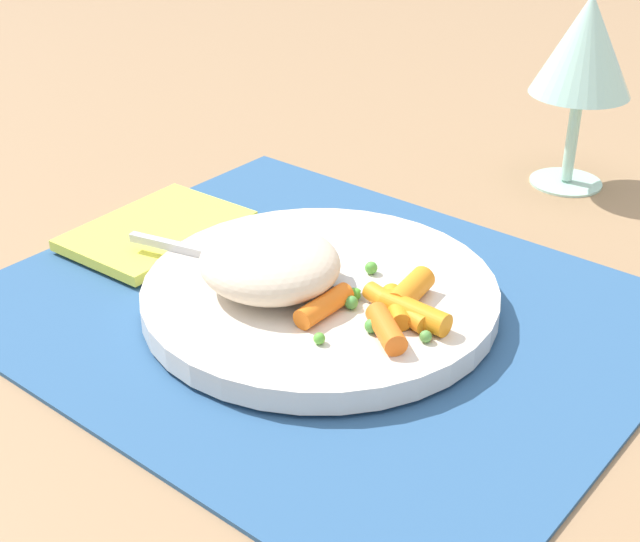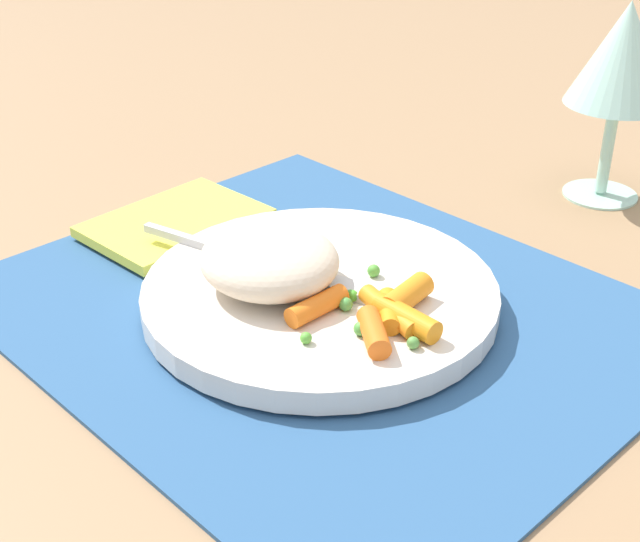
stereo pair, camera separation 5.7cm
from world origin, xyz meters
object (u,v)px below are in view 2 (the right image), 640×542
object	(u,v)px
rice_mound	(269,260)
wine_glass	(623,58)
fork	(282,269)
carrot_portion	(383,312)
napkin	(176,222)
plate	(320,295)

from	to	relation	value
rice_mound	wine_glass	bearing A→B (deg)	80.78
fork	carrot_portion	bearing A→B (deg)	2.22
rice_mound	carrot_portion	world-z (taller)	rice_mound
rice_mound	wine_glass	size ratio (longest dim) A/B	0.57
rice_mound	napkin	bearing A→B (deg)	169.93
napkin	rice_mound	bearing A→B (deg)	-10.07
plate	napkin	bearing A→B (deg)	179.88
carrot_portion	wine_glass	bearing A→B (deg)	95.17
rice_mound	wine_glass	xyz separation A→B (m)	(0.05, 0.32, 0.08)
rice_mound	wine_glass	world-z (taller)	wine_glass
napkin	fork	bearing A→B (deg)	-3.34
carrot_portion	fork	distance (m)	0.09
carrot_portion	fork	size ratio (longest dim) A/B	0.46
carrot_portion	napkin	world-z (taller)	carrot_portion
plate	fork	distance (m)	0.03
fork	napkin	world-z (taller)	fork
wine_glass	carrot_portion	bearing A→B (deg)	-84.83
carrot_portion	napkin	distance (m)	0.22
plate	carrot_portion	world-z (taller)	carrot_portion
plate	rice_mound	xyz separation A→B (m)	(-0.02, -0.02, 0.03)
plate	carrot_portion	bearing A→B (deg)	-3.83
plate	fork	bearing A→B (deg)	-165.80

